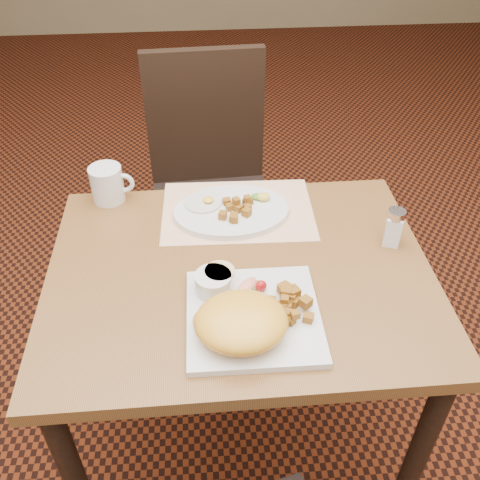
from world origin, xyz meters
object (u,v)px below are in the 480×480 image
object	(u,v)px
table	(240,302)
plate_oval	(232,211)
salt_shaker	(394,227)
chair_far	(210,178)
plate_square	(253,316)
coffee_mug	(108,184)

from	to	relation	value
table	plate_oval	xyz separation A→B (m)	(-0.00, 0.22, 0.12)
plate_oval	salt_shaker	size ratio (longest dim) A/B	3.05
chair_far	salt_shaker	world-z (taller)	chair_far
table	chair_far	xyz separation A→B (m)	(-0.05, 0.73, -0.10)
table	plate_square	xyz separation A→B (m)	(0.01, -0.16, 0.12)
plate_square	coffee_mug	world-z (taller)	coffee_mug
table	salt_shaker	size ratio (longest dim) A/B	9.00
plate_square	coffee_mug	size ratio (longest dim) A/B	2.36
plate_square	coffee_mug	bearing A→B (deg)	126.25
chair_far	plate_square	xyz separation A→B (m)	(0.06, -0.88, 0.22)
coffee_mug	plate_oval	bearing A→B (deg)	-16.87
table	coffee_mug	world-z (taller)	coffee_mug
salt_shaker	coffee_mug	world-z (taller)	same
salt_shaker	coffee_mug	bearing A→B (deg)	160.53
plate_oval	table	bearing A→B (deg)	-88.99
table	salt_shaker	distance (m)	0.42
chair_far	plate_oval	size ratio (longest dim) A/B	3.19
chair_far	salt_shaker	size ratio (longest dim) A/B	9.70
plate_oval	salt_shaker	world-z (taller)	salt_shaker
plate_square	table	bearing A→B (deg)	95.52
plate_square	coffee_mug	distance (m)	0.59
table	plate_oval	world-z (taller)	plate_oval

